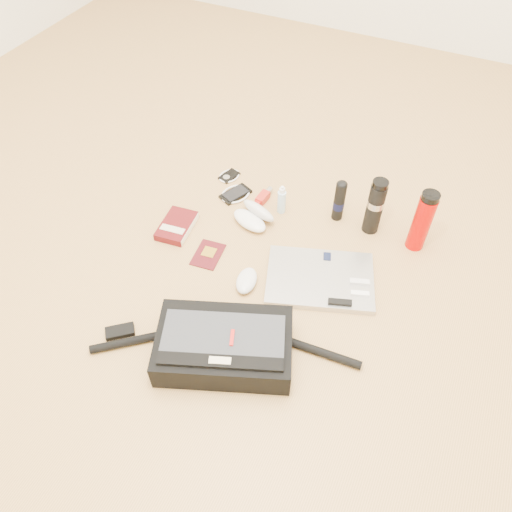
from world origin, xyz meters
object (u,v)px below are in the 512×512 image
object	(u,v)px
laptop	(320,279)
thermos_red	(422,221)
messenger_bag	(223,345)
book	(177,226)
thermos_black	(375,206)

from	to	relation	value
laptop	thermos_red	xyz separation A→B (m)	(0.26, 0.31, 0.11)
messenger_bag	book	distance (m)	0.59
messenger_bag	book	xyz separation A→B (m)	(-0.42, 0.41, -0.04)
thermos_red	thermos_black	bearing A→B (deg)	176.44
messenger_bag	laptop	size ratio (longest dim) A/B	1.83
messenger_bag	thermos_black	xyz separation A→B (m)	(0.26, 0.73, 0.07)
messenger_bag	book	world-z (taller)	messenger_bag
laptop	book	world-z (taller)	laptop
messenger_bag	thermos_black	bearing A→B (deg)	49.32
book	thermos_black	world-z (taller)	thermos_black
book	messenger_bag	bearing A→B (deg)	-50.90
laptop	thermos_black	world-z (taller)	thermos_black
messenger_bag	thermos_black	distance (m)	0.77
book	thermos_black	size ratio (longest dim) A/B	0.77
thermos_black	messenger_bag	bearing A→B (deg)	-109.40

